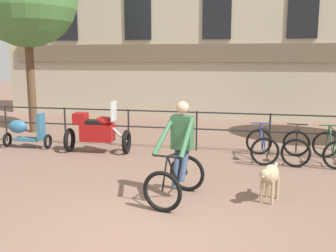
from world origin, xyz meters
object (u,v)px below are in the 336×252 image
(cyclist_with_bike, at_px, (179,156))
(dog, at_px, (269,176))
(parked_bicycle_near_lamp, at_px, (262,145))
(parked_scooter, at_px, (25,131))
(parked_motorcycle, at_px, (97,131))
(parked_bicycle_mid_right, at_px, (332,148))
(parked_bicycle_mid_left, at_px, (296,147))

(cyclist_with_bike, distance_m, dog, 1.58)
(dog, distance_m, parked_bicycle_near_lamp, 2.82)
(parked_scooter, bearing_deg, parked_bicycle_near_lamp, -91.66)
(cyclist_with_bike, bearing_deg, parked_motorcycle, 144.89)
(dog, distance_m, parked_bicycle_mid_right, 3.21)
(parked_bicycle_mid_left, xyz_separation_m, parked_scooter, (-7.06, -0.00, 0.10))
(cyclist_with_bike, distance_m, parked_scooter, 5.63)
(cyclist_with_bike, relative_size, parked_motorcycle, 1.01)
(parked_motorcycle, relative_size, parked_scooter, 1.31)
(parked_motorcycle, height_order, parked_scooter, parked_motorcycle)
(parked_bicycle_near_lamp, bearing_deg, parked_scooter, -5.96)
(parked_bicycle_mid_left, bearing_deg, cyclist_with_bike, 59.04)
(parked_motorcycle, relative_size, parked_bicycle_mid_right, 1.47)
(parked_scooter, bearing_deg, dog, -115.71)
(cyclist_with_bike, height_order, parked_bicycle_mid_right, cyclist_with_bike)
(parked_motorcycle, height_order, parked_bicycle_near_lamp, parked_motorcycle)
(dog, xyz_separation_m, parked_scooter, (-6.32, 2.82, 0.00))
(parked_motorcycle, bearing_deg, parked_bicycle_mid_right, -92.13)
(cyclist_with_bike, height_order, parked_scooter, cyclist_with_bike)
(parked_motorcycle, distance_m, parked_bicycle_mid_right, 5.74)
(parked_motorcycle, distance_m, parked_bicycle_near_lamp, 4.16)
(parked_bicycle_near_lamp, distance_m, parked_bicycle_mid_right, 1.58)
(dog, height_order, parked_bicycle_near_lamp, parked_bicycle_near_lamp)
(cyclist_with_bike, bearing_deg, parked_scooter, 160.03)
(parked_bicycle_near_lamp, bearing_deg, parked_bicycle_mid_left, 174.02)
(cyclist_with_bike, xyz_separation_m, dog, (1.55, 0.15, -0.30))
(parked_bicycle_near_lamp, height_order, parked_bicycle_mid_left, same)
(cyclist_with_bike, xyz_separation_m, parked_scooter, (-4.77, 2.97, -0.30))
(parked_motorcycle, xyz_separation_m, parked_scooter, (-2.11, 0.11, -0.10))
(cyclist_with_bike, distance_m, parked_bicycle_mid_right, 4.30)
(parked_motorcycle, height_order, parked_bicycle_mid_left, parked_motorcycle)
(cyclist_with_bike, relative_size, dog, 2.02)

